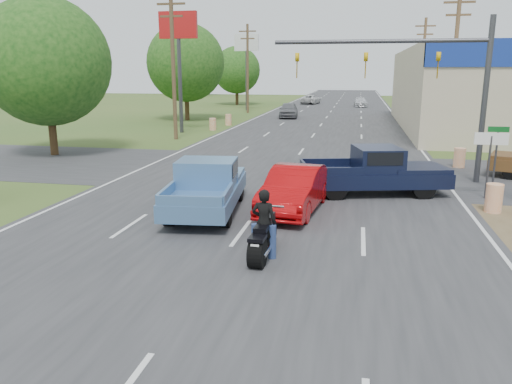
% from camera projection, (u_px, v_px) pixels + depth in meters
% --- Properties ---
extents(main_road, '(15.00, 180.00, 0.02)m').
position_uv_depth(main_road, '(321.00, 125.00, 45.47)').
color(main_road, '#2D2D30').
rests_on(main_road, ground).
extents(cross_road, '(120.00, 10.00, 0.02)m').
position_uv_depth(cross_road, '(287.00, 170.00, 24.51)').
color(cross_road, '#2D2D30').
rests_on(cross_road, ground).
extents(utility_pole_2, '(2.00, 0.28, 10.00)m').
position_uv_depth(utility_pole_2, '(454.00, 63.00, 33.80)').
color(utility_pole_2, '#4C3823').
rests_on(utility_pole_2, ground).
extents(utility_pole_3, '(2.00, 0.28, 10.00)m').
position_uv_depth(utility_pole_3, '(423.00, 66.00, 50.95)').
color(utility_pole_3, '#4C3823').
rests_on(utility_pole_3, ground).
extents(utility_pole_5, '(2.00, 0.28, 10.00)m').
position_uv_depth(utility_pole_5, '(173.00, 63.00, 34.63)').
color(utility_pole_5, '#4C3823').
rests_on(utility_pole_5, ground).
extents(utility_pole_6, '(2.00, 0.28, 10.00)m').
position_uv_depth(utility_pole_6, '(248.00, 66.00, 57.49)').
color(utility_pole_6, '#4C3823').
rests_on(utility_pole_6, ground).
extents(tree_0, '(7.14, 7.14, 8.84)m').
position_uv_depth(tree_0, '(46.00, 62.00, 27.90)').
color(tree_0, '#422D19').
rests_on(tree_0, ground).
extents(tree_1, '(7.56, 7.56, 9.36)m').
position_uv_depth(tree_1, '(186.00, 63.00, 48.68)').
color(tree_1, '#422D19').
rests_on(tree_1, ground).
extents(tree_2, '(6.72, 6.72, 8.32)m').
position_uv_depth(tree_2, '(237.00, 70.00, 71.82)').
color(tree_2, '#422D19').
rests_on(tree_2, ground).
extents(tree_4, '(9.24, 9.24, 11.44)m').
position_uv_depth(tree_4, '(24.00, 60.00, 87.88)').
color(tree_4, '#422D19').
rests_on(tree_4, ground).
extents(tree_5, '(7.98, 7.98, 9.88)m').
position_uv_depth(tree_5, '(510.00, 65.00, 90.64)').
color(tree_5, '#422D19').
rests_on(tree_5, ground).
extents(tree_6, '(8.82, 8.82, 10.92)m').
position_uv_depth(tree_6, '(195.00, 63.00, 102.14)').
color(tree_6, '#422D19').
rests_on(tree_6, ground).
extents(barrel_0, '(0.56, 0.56, 1.00)m').
position_uv_depth(barrel_0, '(494.00, 198.00, 17.13)').
color(barrel_0, orange).
rests_on(barrel_0, ground).
extents(barrel_1, '(0.56, 0.56, 1.00)m').
position_uv_depth(barrel_1, '(459.00, 158.00, 25.15)').
color(barrel_1, orange).
rests_on(barrel_1, ground).
extents(barrel_2, '(0.56, 0.56, 1.00)m').
position_uv_depth(barrel_2, '(213.00, 124.00, 41.29)').
color(barrel_2, orange).
rests_on(barrel_2, ground).
extents(barrel_3, '(0.56, 0.56, 1.00)m').
position_uv_depth(barrel_3, '(228.00, 120.00, 45.04)').
color(barrel_3, orange).
rests_on(barrel_3, ground).
extents(pole_sign_left_near, '(3.00, 0.35, 9.20)m').
position_uv_depth(pole_sign_left_near, '(179.00, 39.00, 38.20)').
color(pole_sign_left_near, '#3F3F44').
rests_on(pole_sign_left_near, ground).
extents(pole_sign_left_far, '(3.00, 0.35, 9.20)m').
position_uv_depth(pole_sign_left_far, '(247.00, 51.00, 61.06)').
color(pole_sign_left_far, '#3F3F44').
rests_on(pole_sign_left_far, ground).
extents(lane_sign, '(1.20, 0.08, 2.52)m').
position_uv_depth(lane_sign, '(490.00, 149.00, 18.67)').
color(lane_sign, '#3F3F44').
rests_on(lane_sign, ground).
extents(street_name_sign, '(0.80, 0.08, 2.61)m').
position_uv_depth(street_name_sign, '(496.00, 151.00, 20.05)').
color(street_name_sign, '#3F3F44').
rests_on(street_name_sign, ground).
extents(signal_mast, '(9.12, 0.40, 7.00)m').
position_uv_depth(signal_mast, '(421.00, 70.00, 21.30)').
color(signal_mast, '#3F3F44').
rests_on(signal_mast, ground).
extents(red_convertible, '(2.15, 4.83, 1.54)m').
position_uv_depth(red_convertible, '(294.00, 190.00, 17.19)').
color(red_convertible, '#AA070A').
rests_on(red_convertible, ground).
extents(motorcycle, '(0.74, 2.41, 1.22)m').
position_uv_depth(motorcycle, '(263.00, 239.00, 12.83)').
color(motorcycle, black).
rests_on(motorcycle, ground).
extents(rider, '(0.65, 0.45, 1.74)m').
position_uv_depth(rider, '(264.00, 226.00, 12.82)').
color(rider, black).
rests_on(rider, ground).
extents(blue_pickup, '(2.70, 5.68, 1.82)m').
position_uv_depth(blue_pickup, '(207.00, 185.00, 17.19)').
color(blue_pickup, black).
rests_on(blue_pickup, ground).
extents(navy_pickup, '(6.01, 3.50, 1.87)m').
position_uv_depth(navy_pickup, '(377.00, 170.00, 19.64)').
color(navy_pickup, black).
rests_on(navy_pickup, ground).
extents(distant_car_grey, '(2.31, 4.84, 1.60)m').
position_uv_depth(distant_car_grey, '(288.00, 110.00, 52.28)').
color(distant_car_grey, slate).
rests_on(distant_car_grey, ground).
extents(distant_car_silver, '(1.97, 4.33, 1.23)m').
position_uv_depth(distant_car_silver, '(360.00, 102.00, 69.06)').
color(distant_car_silver, silver).
rests_on(distant_car_silver, ground).
extents(distant_car_white, '(2.82, 5.04, 1.33)m').
position_uv_depth(distant_car_white, '(311.00, 100.00, 74.76)').
color(distant_car_white, silver).
rests_on(distant_car_white, ground).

